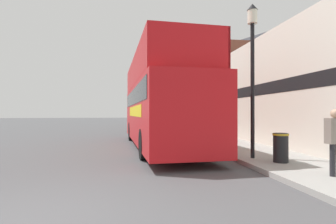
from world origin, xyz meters
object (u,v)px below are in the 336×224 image
at_px(tour_bus, 159,108).
at_px(litter_bin, 281,147).
at_px(pedestrian_nearest, 335,136).
at_px(lamp_post_nearest, 252,53).
at_px(lamp_post_second, 192,83).
at_px(parked_car_ahead_of_bus, 157,124).

distance_m(tour_bus, litter_bin, 6.28).
xyz_separation_m(pedestrian_nearest, lamp_post_nearest, (-0.73, 2.70, 2.58)).
distance_m(pedestrian_nearest, lamp_post_nearest, 3.80).
bearing_deg(lamp_post_second, pedestrian_nearest, -86.56).
relative_size(tour_bus, pedestrian_nearest, 7.05).
relative_size(tour_bus, parked_car_ahead_of_bus, 2.70).
bearing_deg(lamp_post_second, tour_bus, -123.13).
bearing_deg(lamp_post_nearest, pedestrian_nearest, -74.83).
bearing_deg(tour_bus, pedestrian_nearest, -67.72).
distance_m(tour_bus, pedestrian_nearest, 7.93).
height_order(lamp_post_nearest, lamp_post_second, lamp_post_nearest).
height_order(lamp_post_nearest, litter_bin, lamp_post_nearest).
height_order(tour_bus, litter_bin, tour_bus).
xyz_separation_m(parked_car_ahead_of_bus, lamp_post_nearest, (1.66, -13.49, 2.93)).
distance_m(tour_bus, lamp_post_nearest, 5.46).
xyz_separation_m(tour_bus, lamp_post_nearest, (2.61, -4.45, 1.79)).
relative_size(tour_bus, lamp_post_nearest, 2.17).
relative_size(parked_car_ahead_of_bus, litter_bin, 4.68).
xyz_separation_m(pedestrian_nearest, litter_bin, (-0.25, 1.84, -0.49)).
bearing_deg(lamp_post_nearest, tour_bus, 120.46).
bearing_deg(lamp_post_nearest, litter_bin, -60.79).
relative_size(parked_car_ahead_of_bus, lamp_post_second, 0.82).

